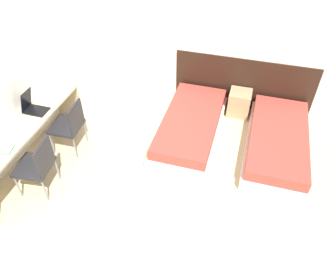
{
  "coord_description": "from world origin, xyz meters",
  "views": [
    {
      "loc": [
        1.01,
        -1.32,
        3.78
      ],
      "look_at": [
        0.0,
        2.16,
        0.55
      ],
      "focal_mm": 35.0,
      "sensor_mm": 36.0,
      "label": 1
    }
  ],
  "objects": [
    {
      "name": "bed_near_door",
      "position": [
        1.63,
        2.87,
        0.18
      ],
      "size": [
        0.96,
        2.02,
        0.38
      ],
      "color": "silver",
      "rests_on": "ground_plane"
    },
    {
      "name": "chair_near_laptop",
      "position": [
        -1.57,
        2.02,
        0.5
      ],
      "size": [
        0.48,
        0.48,
        0.89
      ],
      "rotation": [
        0.0,
        0.0,
        0.05
      ],
      "color": "#232328",
      "rests_on": "ground_plane"
    },
    {
      "name": "open_notebook",
      "position": [
        -2.0,
        1.07,
        0.73
      ],
      "size": [
        0.33,
        0.24,
        0.02
      ],
      "rotation": [
        0.0,
        0.0,
        0.22
      ],
      "color": "#236B3D",
      "rests_on": "desk"
    },
    {
      "name": "chair_near_notebook",
      "position": [
        -1.57,
        1.13,
        0.5
      ],
      "size": [
        0.51,
        0.51,
        0.89
      ],
      "rotation": [
        0.0,
        0.0,
        0.11
      ],
      "color": "#232328",
      "rests_on": "ground_plane"
    },
    {
      "name": "bed_near_window",
      "position": [
        0.19,
        2.87,
        0.18
      ],
      "size": [
        0.96,
        2.02,
        0.38
      ],
      "color": "silver",
      "rests_on": "ground_plane"
    },
    {
      "name": "desk",
      "position": [
        -2.04,
        1.57,
        0.58
      ],
      "size": [
        0.53,
        2.45,
        0.72
      ],
      "color": "#C6B28E",
      "rests_on": "ground_plane"
    },
    {
      "name": "headboard_panel",
      "position": [
        0.91,
        3.92,
        0.5
      ],
      "size": [
        2.5,
        0.03,
        1.0
      ],
      "color": "black",
      "rests_on": "ground_plane"
    },
    {
      "name": "radiator",
      "position": [
        -1.3,
        3.84,
        0.26
      ],
      "size": [
        0.91,
        0.12,
        0.52
      ],
      "color": "silver",
      "rests_on": "ground_plane"
    },
    {
      "name": "wall_left",
      "position": [
        -2.33,
        1.97,
        1.35
      ],
      "size": [
        0.05,
        4.93,
        2.7
      ],
      "color": "white",
      "rests_on": "ground_plane"
    },
    {
      "name": "nightstand",
      "position": [
        0.91,
        3.7,
        0.24
      ],
      "size": [
        0.39,
        0.37,
        0.47
      ],
      "color": "tan",
      "rests_on": "ground_plane"
    },
    {
      "name": "wall_back",
      "position": [
        0.0,
        3.96,
        1.35
      ],
      "size": [
        5.61,
        0.05,
        2.7
      ],
      "color": "white",
      "rests_on": "ground_plane"
    },
    {
      "name": "laptop",
      "position": [
        -2.07,
        1.93,
        0.8
      ],
      "size": [
        0.35,
        0.24,
        0.35
      ],
      "rotation": [
        0.0,
        0.0,
        0.0
      ],
      "color": "black",
      "rests_on": "desk"
    }
  ]
}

